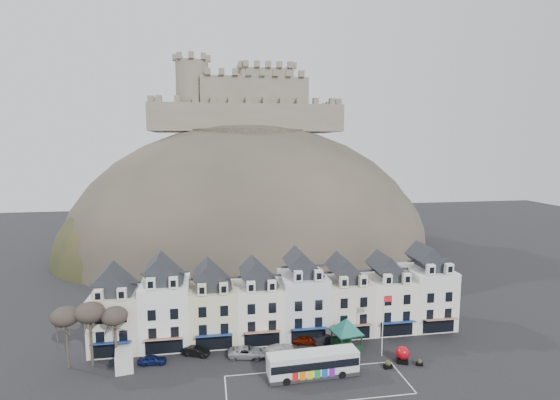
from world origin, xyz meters
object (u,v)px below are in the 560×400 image
(bus, at_px, (313,363))
(red_buoy, at_px, (402,354))
(flagpole, at_px, (383,321))
(white_van, at_px, (124,358))
(car_navy, at_px, (152,360))
(car_charcoal, at_px, (326,339))
(car_maroon, at_px, (306,339))
(car_white, at_px, (278,350))
(car_black, at_px, (196,351))
(car_silver, at_px, (247,352))
(bus_shelter, at_px, (347,326))

(bus, xyz_separation_m, red_buoy, (12.66, 1.54, -0.66))
(flagpole, bearing_deg, white_van, 175.04)
(car_navy, bearing_deg, car_charcoal, -82.08)
(red_buoy, xyz_separation_m, car_charcoal, (-8.54, 7.11, -0.45))
(car_charcoal, bearing_deg, car_maroon, 71.74)
(car_maroon, bearing_deg, car_white, 132.00)
(car_black, xyz_separation_m, car_white, (11.22, -1.52, 0.10))
(flagpole, bearing_deg, red_buoy, -47.27)
(car_charcoal, bearing_deg, car_white, 92.73)
(red_buoy, xyz_separation_m, car_silver, (-20.37, 4.81, -0.43))
(bus_shelter, xyz_separation_m, red_buoy, (6.35, -4.41, -2.55))
(red_buoy, distance_m, car_navy, 33.23)
(bus_shelter, relative_size, car_maroon, 1.79)
(car_navy, bearing_deg, car_black, -73.27)
(white_van, relative_size, car_silver, 1.07)
(bus_shelter, relative_size, car_charcoal, 1.79)
(bus, relative_size, car_charcoal, 2.82)
(car_silver, height_order, car_charcoal, car_silver)
(flagpole, xyz_separation_m, car_maroon, (-9.55, 5.22, -4.30))
(car_charcoal, bearing_deg, red_buoy, -144.16)
(white_van, distance_m, car_navy, 3.62)
(bus_shelter, relative_size, car_silver, 1.48)
(red_buoy, distance_m, car_charcoal, 11.13)
(car_maroon, relative_size, car_charcoal, 1.00)
(bus_shelter, relative_size, red_buoy, 3.33)
(bus_shelter, distance_m, car_maroon, 6.60)
(red_buoy, xyz_separation_m, white_van, (-36.43, 5.09, 0.02))
(flagpole, height_order, car_white, flagpole)
(bus_shelter, bearing_deg, car_maroon, 140.55)
(car_black, bearing_deg, bus_shelter, -72.38)
(bus_shelter, distance_m, car_silver, 14.34)
(flagpole, bearing_deg, car_silver, 171.60)
(bus_shelter, xyz_separation_m, white_van, (-30.07, 0.68, -2.53))
(bus_shelter, bearing_deg, car_silver, 168.44)
(white_van, xyz_separation_m, car_black, (9.19, 1.25, -0.54))
(car_silver, bearing_deg, car_maroon, -63.72)
(flagpole, relative_size, car_charcoal, 2.13)
(red_buoy, height_order, flagpole, flagpole)
(red_buoy, relative_size, car_maroon, 0.54)
(car_white, bearing_deg, red_buoy, -130.69)
(white_van, height_order, car_white, white_van)
(car_charcoal, bearing_deg, flagpole, -141.60)
(flagpole, relative_size, car_navy, 2.43)
(flagpole, distance_m, car_maroon, 11.70)
(bus_shelter, distance_m, car_white, 10.12)
(flagpole, relative_size, car_silver, 1.76)
(bus, height_order, red_buoy, bus)
(car_maroon, bearing_deg, car_silver, 118.89)
(car_white, bearing_deg, flagpole, -124.91)
(car_black, bearing_deg, car_white, -74.83)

